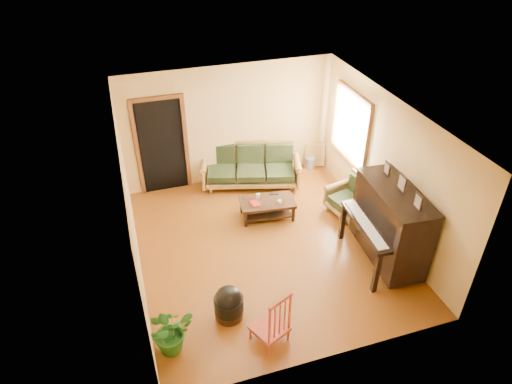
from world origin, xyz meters
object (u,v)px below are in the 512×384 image
object	(u,v)px
footstool	(229,306)
ceramic_crock	(310,163)
armchair	(349,197)
potted_plant	(170,331)
red_chair	(270,316)
coffee_table	(267,209)
piano	(390,226)
sofa	(251,167)

from	to	relation	value
footstool	ceramic_crock	bearing A→B (deg)	51.76
armchair	footstool	xyz separation A→B (m)	(-2.94, -1.84, -0.18)
armchair	footstool	world-z (taller)	armchair
potted_plant	red_chair	bearing A→B (deg)	-11.49
red_chair	coffee_table	bearing A→B (deg)	47.08
footstool	potted_plant	bearing A→B (deg)	-161.10
red_chair	ceramic_crock	world-z (taller)	red_chair
piano	potted_plant	distance (m)	3.97
coffee_table	armchair	distance (m)	1.63
footstool	armchair	bearing A→B (deg)	32.03
red_chair	sofa	bearing A→B (deg)	51.84
coffee_table	potted_plant	bearing A→B (deg)	-132.02
footstool	potted_plant	world-z (taller)	potted_plant
piano	potted_plant	world-z (taller)	piano
ceramic_crock	potted_plant	xyz separation A→B (m)	(-3.85, -4.03, 0.22)
armchair	footstool	size ratio (longest dim) A/B	1.75
armchair	red_chair	xyz separation A→B (m)	(-2.49, -2.43, 0.09)
piano	ceramic_crock	size ratio (longest dim) A/B	5.99
sofa	potted_plant	bearing A→B (deg)	-105.85
footstool	coffee_table	bearing A→B (deg)	58.38
red_chair	ceramic_crock	size ratio (longest dim) A/B	3.57
armchair	footstool	distance (m)	3.47
armchair	footstool	bearing A→B (deg)	-160.91
sofa	ceramic_crock	bearing A→B (deg)	25.84
piano	sofa	bearing A→B (deg)	121.55
coffee_table	piano	xyz separation A→B (m)	(1.59, -1.78, 0.53)
coffee_table	potted_plant	world-z (taller)	potted_plant
sofa	armchair	xyz separation A→B (m)	(1.53, -1.61, -0.05)
armchair	ceramic_crock	size ratio (longest dim) A/B	2.93
sofa	potted_plant	world-z (taller)	sofa
sofa	ceramic_crock	distance (m)	1.58
piano	red_chair	distance (m)	2.73
footstool	ceramic_crock	size ratio (longest dim) A/B	1.67
piano	ceramic_crock	bearing A→B (deg)	94.74
footstool	red_chair	world-z (taller)	red_chair
footstool	piano	bearing A→B (deg)	8.60
sofa	armchair	world-z (taller)	sofa
piano	potted_plant	xyz separation A→B (m)	(-3.88, -0.76, -0.36)
piano	footstool	size ratio (longest dim) A/B	3.59
ceramic_crock	sofa	bearing A→B (deg)	-170.03
coffee_table	sofa	bearing A→B (deg)	88.20
ceramic_crock	potted_plant	world-z (taller)	potted_plant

